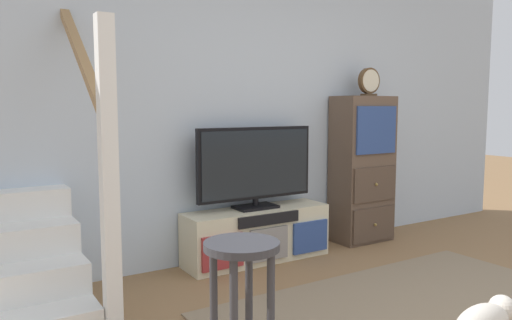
{
  "coord_description": "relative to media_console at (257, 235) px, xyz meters",
  "views": [
    {
      "loc": [
        -2.47,
        -1.28,
        1.31
      ],
      "look_at": [
        -0.48,
        1.93,
        0.9
      ],
      "focal_mm": 34.47,
      "sensor_mm": 36.0,
      "label": 1
    }
  ],
  "objects": [
    {
      "name": "back_wall",
      "position": [
        0.3,
        0.27,
        1.12
      ],
      "size": [
        6.4,
        0.12,
        2.7
      ],
      "primitive_type": "cube",
      "color": "silver",
      "rests_on": "ground_plane"
    },
    {
      "name": "desk_clock",
      "position": [
        1.26,
        -0.0,
        1.32
      ],
      "size": [
        0.25,
        0.08,
        0.27
      ],
      "color": "#4C3823",
      "rests_on": "side_cabinet"
    },
    {
      "name": "media_console",
      "position": [
        0.0,
        0.0,
        0.0
      ],
      "size": [
        1.29,
        0.38,
        0.45
      ],
      "color": "beige",
      "rests_on": "ground_plane"
    },
    {
      "name": "area_rug",
      "position": [
        0.3,
        -1.59,
        -0.22
      ],
      "size": [
        2.6,
        1.8,
        0.01
      ],
      "primitive_type": "cube",
      "color": "#847056",
      "rests_on": "ground_plane"
    },
    {
      "name": "staircase",
      "position": [
        -1.94,
        0.01,
        0.14
      ],
      "size": [
        1.0,
        1.36,
        2.2
      ],
      "color": "white",
      "rests_on": "ground_plane"
    },
    {
      "name": "side_cabinet",
      "position": [
        1.22,
        0.01,
        0.48
      ],
      "size": [
        0.58,
        0.38,
        1.41
      ],
      "color": "brown",
      "rests_on": "ground_plane"
    },
    {
      "name": "bar_stool_near",
      "position": [
        -1.11,
        -1.64,
        0.31
      ],
      "size": [
        0.34,
        0.34,
        0.72
      ],
      "color": "#333338",
      "rests_on": "ground_plane"
    },
    {
      "name": "television",
      "position": [
        0.0,
        0.02,
        0.59
      ],
      "size": [
        1.08,
        0.22,
        0.69
      ],
      "color": "black",
      "rests_on": "media_console"
    }
  ]
}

